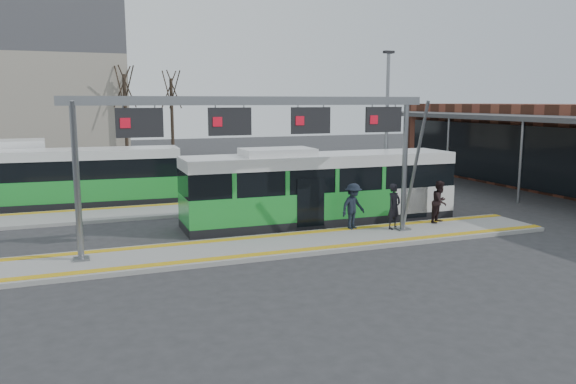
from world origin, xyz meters
name	(u,v)px	position (x,y,z in m)	size (l,w,h in m)	color
ground	(275,248)	(0.00, 0.00, 0.00)	(120.00, 120.00, 0.00)	#2D2D30
platform_main	(275,246)	(0.00, 0.00, 0.07)	(22.00, 3.00, 0.15)	gray
platform_second	(136,213)	(-4.00, 8.00, 0.07)	(20.00, 3.00, 0.15)	gray
tactile_main	(275,243)	(0.00, 0.00, 0.16)	(22.00, 2.65, 0.02)	gold
tactile_second	(133,207)	(-4.00, 9.15, 0.16)	(20.00, 0.35, 0.02)	gold
gantry	(262,127)	(-0.35, 0.25, 4.30)	(13.00, 1.68, 5.20)	slate
hero_bus	(320,188)	(3.28, 3.38, 1.49)	(11.90, 2.70, 3.26)	black
bg_bus_green	(63,178)	(-7.11, 11.42, 1.40)	(11.44, 3.02, 2.83)	black
passenger_a	(394,206)	(5.24, 0.56, 1.05)	(0.66, 0.43, 1.81)	black
passenger_b	(440,202)	(7.65, 0.88, 1.03)	(0.86, 0.67, 1.76)	black
passenger_c	(353,206)	(3.70, 1.10, 1.07)	(1.19, 0.68, 1.84)	black
tree_left	(124,87)	(-2.38, 29.36, 6.30)	(1.40, 1.40, 8.31)	#382B21
tree_mid	(171,90)	(1.74, 31.56, 6.14)	(1.40, 1.40, 8.10)	#382B21
lamp_east	(387,126)	(7.49, 5.04, 4.00)	(0.50, 0.25, 7.51)	slate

